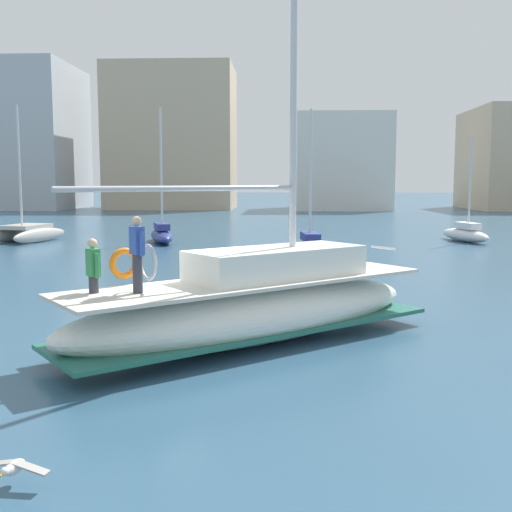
# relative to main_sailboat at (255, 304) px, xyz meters

# --- Properties ---
(ground_plane) EXTENTS (400.00, 400.00, 0.00)m
(ground_plane) POSITION_rel_main_sailboat_xyz_m (-1.60, 0.56, -0.91)
(ground_plane) COLOR #2D516B
(main_sailboat) EXTENTS (8.99, 7.87, 12.55)m
(main_sailboat) POSITION_rel_main_sailboat_xyz_m (0.00, 0.00, 0.00)
(main_sailboat) COLOR white
(main_sailboat) RESTS_ON ground
(moored_sloop_near) EXTENTS (2.42, 5.15, 6.47)m
(moored_sloop_near) POSITION_rel_main_sailboat_xyz_m (12.05, 25.13, -0.38)
(moored_sloop_near) COLOR white
(moored_sloop_near) RESTS_ON ground
(moored_sloop_far) EXTENTS (3.64, 5.71, 8.35)m
(moored_sloop_far) POSITION_rel_main_sailboat_xyz_m (-15.41, 23.88, -0.28)
(moored_sloop_far) COLOR #B7B2A8
(moored_sloop_far) RESTS_ON ground
(moored_catamaran) EXTENTS (1.71, 5.10, 7.28)m
(moored_catamaran) POSITION_rel_main_sailboat_xyz_m (2.03, 16.56, -0.36)
(moored_catamaran) COLOR navy
(moored_catamaran) RESTS_ON ground
(moored_cutter_left) EXTENTS (2.66, 5.16, 8.15)m
(moored_cutter_left) POSITION_rel_main_sailboat_xyz_m (-6.81, 23.53, -0.34)
(moored_cutter_left) COLOR navy
(moored_cutter_left) RESTS_ON ground
(seagull) EXTENTS (0.93, 0.48, 0.17)m
(seagull) POSITION_rel_main_sailboat_xyz_m (-2.64, -7.12, -0.65)
(seagull) COLOR silver
(seagull) RESTS_ON ground
(waterfront_buildings) EXTENTS (82.66, 16.83, 19.56)m
(waterfront_buildings) POSITION_rel_main_sailboat_xyz_m (-4.37, 72.16, 7.49)
(waterfront_buildings) COLOR #B2B7BC
(waterfront_buildings) RESTS_ON ground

